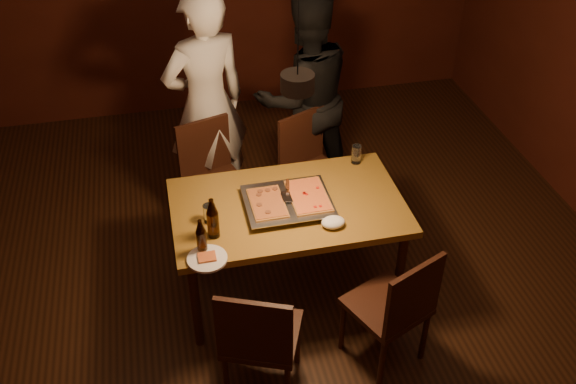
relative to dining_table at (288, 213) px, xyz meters
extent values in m
plane|color=#381E0F|center=(-0.01, -0.25, -0.68)|extent=(6.00, 6.00, 0.00)
cube|color=olive|center=(0.00, 0.00, 0.05)|extent=(1.50, 0.90, 0.05)
cylinder|color=#38190F|center=(-0.67, -0.37, -0.33)|extent=(0.06, 0.06, 0.70)
cylinder|color=#38190F|center=(0.67, -0.37, -0.33)|extent=(0.06, 0.06, 0.70)
cylinder|color=#38190F|center=(-0.67, 0.37, -0.33)|extent=(0.06, 0.06, 0.70)
cylinder|color=#38190F|center=(0.67, 0.37, -0.33)|extent=(0.06, 0.06, 0.70)
cube|color=#38190F|center=(-0.39, 0.75, -0.25)|extent=(0.53, 0.53, 0.04)
cube|color=#38190F|center=(-0.44, 0.93, -0.01)|extent=(0.41, 0.15, 0.45)
cube|color=#38190F|center=(0.38, 0.70, -0.25)|extent=(0.56, 0.56, 0.04)
cube|color=#38190F|center=(0.30, 0.87, -0.01)|extent=(0.39, 0.20, 0.45)
cube|color=#38190F|center=(-0.32, -0.75, -0.25)|extent=(0.55, 0.55, 0.04)
cube|color=#38190F|center=(-0.39, -0.93, -0.01)|extent=(0.40, 0.19, 0.45)
cube|color=#38190F|center=(0.45, -0.70, -0.25)|extent=(0.55, 0.55, 0.04)
cube|color=#38190F|center=(0.53, -0.88, -0.01)|extent=(0.40, 0.20, 0.45)
cube|color=silver|center=(0.00, -0.02, 0.10)|extent=(0.56, 0.46, 0.05)
cube|color=maroon|center=(-0.14, -0.03, 0.13)|extent=(0.22, 0.34, 0.02)
cube|color=gold|center=(0.13, -0.01, 0.13)|extent=(0.24, 0.38, 0.02)
cylinder|color=black|center=(-0.59, -0.32, 0.15)|extent=(0.06, 0.06, 0.15)
cone|color=black|center=(-0.59, -0.32, 0.26)|extent=(0.06, 0.06, 0.08)
cylinder|color=black|center=(-0.51, -0.20, 0.16)|extent=(0.07, 0.07, 0.18)
cone|color=black|center=(-0.51, -0.20, 0.30)|extent=(0.07, 0.07, 0.10)
cylinder|color=silver|center=(-0.51, -0.06, 0.14)|extent=(0.08, 0.08, 0.12)
cylinder|color=silver|center=(0.57, 0.36, 0.14)|extent=(0.07, 0.07, 0.14)
cylinder|color=white|center=(-0.57, -0.41, 0.08)|extent=(0.24, 0.24, 0.02)
cube|color=gold|center=(-0.57, -0.41, 0.10)|extent=(0.10, 0.08, 0.01)
ellipsoid|color=white|center=(0.22, -0.27, 0.10)|extent=(0.15, 0.11, 0.06)
imported|color=white|center=(-0.38, 1.13, 0.23)|extent=(0.77, 0.62, 1.82)
imported|color=black|center=(0.40, 1.18, 0.18)|extent=(0.93, 0.79, 1.71)
cylinder|color=black|center=(-0.01, -0.25, 1.07)|extent=(0.18, 0.18, 0.10)
camera|label=1|loc=(-0.71, -3.17, 2.64)|focal=40.00mm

